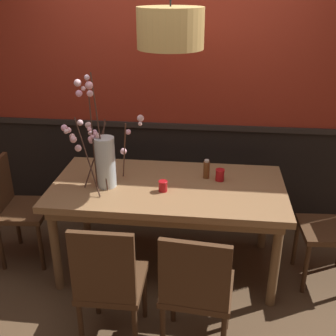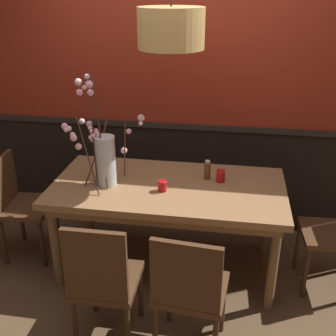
# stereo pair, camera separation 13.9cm
# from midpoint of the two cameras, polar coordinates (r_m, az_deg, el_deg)

# --- Properties ---
(ground_plane) EXTENTS (24.00, 24.00, 0.00)m
(ground_plane) POSITION_cam_midpoint_polar(r_m,az_deg,el_deg) (3.67, 1.11, -13.22)
(ground_plane) COLOR brown
(back_wall) EXTENTS (5.02, 0.14, 2.77)m
(back_wall) POSITION_cam_midpoint_polar(r_m,az_deg,el_deg) (3.81, 3.06, 11.21)
(back_wall) COLOR black
(back_wall) RESTS_ON ground
(dining_table) EXTENTS (1.82, 0.93, 0.78)m
(dining_table) POSITION_cam_midpoint_polar(r_m,az_deg,el_deg) (3.30, 1.21, -3.67)
(dining_table) COLOR #997047
(dining_table) RESTS_ON ground
(chair_far_side_right) EXTENTS (0.42, 0.42, 0.91)m
(chair_far_side_right) POSITION_cam_midpoint_polar(r_m,az_deg,el_deg) (4.14, 7.22, -0.49)
(chair_far_side_right) COLOR #4C301C
(chair_far_side_right) RESTS_ON ground
(chair_far_side_left) EXTENTS (0.48, 0.45, 0.89)m
(chair_far_side_left) POSITION_cam_midpoint_polar(r_m,az_deg,el_deg) (4.21, -0.84, 0.01)
(chair_far_side_left) COLOR #4C301C
(chair_far_side_left) RESTS_ON ground
(chair_near_side_right) EXTENTS (0.47, 0.45, 0.93)m
(chair_near_side_right) POSITION_cam_midpoint_polar(r_m,az_deg,el_deg) (2.63, 4.48, -16.24)
(chair_near_side_right) COLOR #4C301C
(chair_near_side_right) RESTS_ON ground
(chair_head_west_end) EXTENTS (0.43, 0.47, 0.91)m
(chair_head_west_end) POSITION_cam_midpoint_polar(r_m,az_deg,el_deg) (3.75, -18.82, -4.28)
(chair_head_west_end) COLOR #4C301C
(chair_head_west_end) RESTS_ON ground
(chair_near_side_left) EXTENTS (0.41, 0.44, 0.96)m
(chair_near_side_left) POSITION_cam_midpoint_polar(r_m,az_deg,el_deg) (2.72, -7.40, -14.91)
(chair_near_side_left) COLOR #4C301C
(chair_near_side_left) RESTS_ON ground
(vase_with_blossoms) EXTENTS (0.55, 0.39, 0.88)m
(vase_with_blossoms) POSITION_cam_midpoint_polar(r_m,az_deg,el_deg) (3.20, -7.61, 1.60)
(vase_with_blossoms) COLOR silver
(vase_with_blossoms) RESTS_ON dining_table
(candle_holder_nearer_center) EXTENTS (0.07, 0.07, 0.08)m
(candle_holder_nearer_center) POSITION_cam_midpoint_polar(r_m,az_deg,el_deg) (3.14, 0.48, -2.48)
(candle_holder_nearer_center) COLOR red
(candle_holder_nearer_center) RESTS_ON dining_table
(candle_holder_nearer_edge) EXTENTS (0.07, 0.07, 0.10)m
(candle_holder_nearer_edge) POSITION_cam_midpoint_polar(r_m,az_deg,el_deg) (3.32, 8.44, -1.10)
(candle_holder_nearer_edge) COLOR red
(candle_holder_nearer_edge) RESTS_ON dining_table
(condiment_bottle) EXTENTS (0.05, 0.05, 0.16)m
(condiment_bottle) POSITION_cam_midpoint_polar(r_m,az_deg,el_deg) (3.35, 6.61, -0.29)
(condiment_bottle) COLOR brown
(condiment_bottle) RESTS_ON dining_table
(pendant_lamp) EXTENTS (0.47, 0.47, 0.97)m
(pendant_lamp) POSITION_cam_midpoint_polar(r_m,az_deg,el_deg) (3.03, 1.82, 18.63)
(pendant_lamp) COLOR tan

